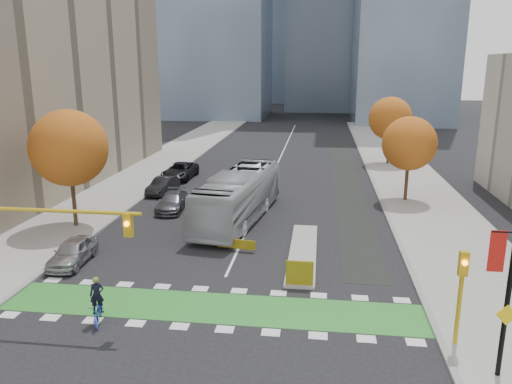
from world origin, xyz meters
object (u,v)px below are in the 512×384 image
(cyclist, at_px, (98,307))
(bus, at_px, (239,196))
(parked_car_b, at_px, (163,186))
(parked_car_c, at_px, (172,202))
(hazard_board, at_px, (300,273))
(parked_car_a, at_px, (73,252))
(tree_east_near, at_px, (409,144))
(traffic_signal_west, at_px, (19,233))
(traffic_signal_east, at_px, (461,284))
(tree_east_far, at_px, (390,119))
(tree_west, at_px, (69,148))
(parked_car_d, at_px, (180,171))

(cyclist, height_order, bus, bus)
(parked_car_b, height_order, parked_car_c, parked_car_b)
(hazard_board, bearing_deg, parked_car_a, 173.34)
(parked_car_c, bearing_deg, hazard_board, -53.57)
(hazard_board, relative_size, tree_east_near, 0.20)
(traffic_signal_west, height_order, parked_car_c, traffic_signal_west)
(hazard_board, bearing_deg, traffic_signal_east, -35.92)
(tree_east_far, height_order, traffic_signal_east, tree_east_far)
(hazard_board, xyz_separation_m, bus, (-4.93, 10.96, 1.03))
(parked_car_a, bearing_deg, tree_east_near, 35.05)
(traffic_signal_west, bearing_deg, hazard_board, 21.55)
(tree_east_far, relative_size, bus, 0.58)
(hazard_board, bearing_deg, parked_car_c, 129.48)
(hazard_board, relative_size, traffic_signal_east, 0.34)
(tree_east_near, bearing_deg, hazard_board, -114.20)
(parked_car_c, bearing_deg, tree_west, -141.07)
(bus, bearing_deg, cyclist, -95.44)
(tree_west, bearing_deg, parked_car_a, -64.47)
(traffic_signal_east, xyz_separation_m, parked_car_d, (-19.50, 28.40, -1.95))
(tree_east_far, bearing_deg, bus, -120.46)
(parked_car_a, distance_m, parked_car_d, 22.18)
(tree_west, bearing_deg, traffic_signal_west, -71.98)
(bus, distance_m, parked_car_d, 15.11)
(traffic_signal_west, height_order, cyclist, traffic_signal_west)
(tree_east_near, height_order, tree_east_far, tree_east_far)
(parked_car_d, bearing_deg, parked_car_b, -86.25)
(tree_east_near, xyz_separation_m, parked_car_d, (-21.00, 5.89, -4.08))
(tree_east_near, height_order, bus, tree_east_near)
(traffic_signal_east, bearing_deg, hazard_board, 144.08)
(parked_car_b, distance_m, parked_car_c, 5.53)
(traffic_signal_west, relative_size, bus, 0.65)
(parked_car_a, bearing_deg, bus, 46.76)
(bus, bearing_deg, traffic_signal_west, -106.16)
(tree_east_far, relative_size, parked_car_b, 1.77)
(hazard_board, bearing_deg, tree_east_near, 65.80)
(traffic_signal_east, height_order, parked_car_b, traffic_signal_east)
(tree_east_near, height_order, traffic_signal_west, tree_east_near)
(parked_car_d, bearing_deg, traffic_signal_east, -53.09)
(tree_east_far, distance_m, parked_car_d, 24.17)
(traffic_signal_west, relative_size, parked_car_d, 1.50)
(bus, xyz_separation_m, parked_car_b, (-7.93, 6.79, -1.11))
(tree_east_far, bearing_deg, tree_east_near, -91.79)
(hazard_board, xyz_separation_m, parked_car_d, (-13.00, 23.69, -0.01))
(parked_car_b, bearing_deg, tree_east_far, 43.82)
(parked_car_d, bearing_deg, bus, -55.22)
(bus, bearing_deg, parked_car_a, -122.61)
(tree_east_near, bearing_deg, parked_car_d, 164.32)
(tree_east_far, distance_m, traffic_signal_east, 38.64)
(traffic_signal_west, xyz_separation_m, parked_car_a, (-1.07, 6.23, -3.31))
(tree_west, relative_size, bus, 0.63)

